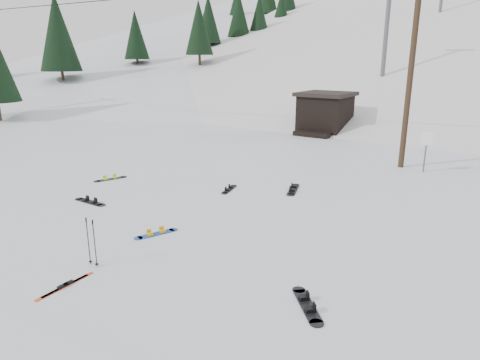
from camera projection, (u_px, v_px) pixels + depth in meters
The scene contains 16 objects.
ground at pixel (160, 273), 10.34m from camera, with size 200.00×200.00×0.00m, color silver.
ski_slope at pixel (458, 189), 57.20m from camera, with size 60.00×75.00×45.00m, color silver.
ridge_left at pixel (214, 157), 70.99m from camera, with size 34.00×85.00×38.00m, color silver.
treeline_left at pixel (189, 94), 60.53m from camera, with size 20.00×64.00×10.00m, color black, non-canonical shape.
utility_pole at pixel (411, 65), 19.04m from camera, with size 2.00×0.26×9.00m.
trail_sign at pixel (426, 145), 19.05m from camera, with size 0.50×0.09×1.85m.
lift_hut at pixel (325, 113), 29.26m from camera, with size 3.40×4.10×2.75m.
lift_tower_near at pixel (387, 20), 34.10m from camera, with size 2.20×0.36×8.00m.
hero_snowboard at pixel (156, 233), 12.59m from camera, with size 0.65×1.29×0.10m.
hero_skis at pixel (65, 285), 9.72m from camera, with size 0.15×1.50×0.08m.
ski_poles at pixel (91, 242), 10.55m from camera, with size 0.34×0.09×1.24m.
board_scatter_a at pixel (90, 202), 15.35m from camera, with size 1.53×0.31×0.11m.
board_scatter_b at pixel (229, 189), 16.82m from camera, with size 0.53×1.28×0.09m.
board_scatter_c at pixel (111, 179), 18.25m from camera, with size 0.66×1.38×0.10m.
board_scatter_d at pixel (307, 305), 8.95m from camera, with size 1.15×1.21×0.11m.
board_scatter_f at pixel (293, 189), 16.78m from camera, with size 0.76×1.59×0.12m.
Camera 1 is at (6.87, -6.58, 5.02)m, focal length 32.00 mm.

